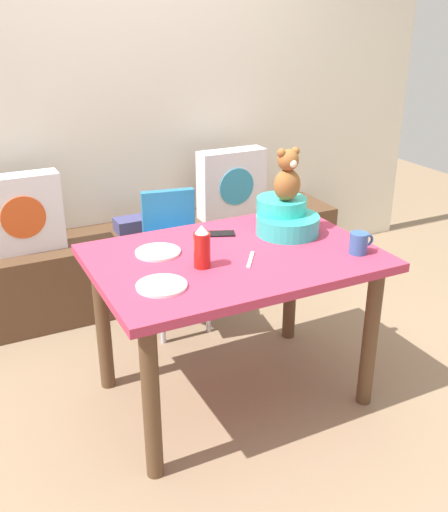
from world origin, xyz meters
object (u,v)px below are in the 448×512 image
pillow_floral_left (21,214)px  teddy_bear (287,176)px  dinner_plate_near (162,286)px  dinner_plate_far (158,252)px  dining_table (234,276)px  cell_phone (219,234)px  infant_seat_teal (286,218)px  coffee_mug (359,243)px  ketchup_bottle (202,247)px  book_stack (132,225)px  highchair (174,243)px  pillow_floral_right (232,184)px

pillow_floral_left → teddy_bear: teddy_bear is taller
dinner_plate_near → dinner_plate_far: same height
dining_table → cell_phone: cell_phone is taller
infant_seat_teal → coffee_mug: size_ratio=2.75×
coffee_mug → dinner_plate_near: coffee_mug is taller
pillow_floral_left → dinner_plate_near: 1.36m
dinner_plate_near → coffee_mug: bearing=-4.5°
dinner_plate_near → dinner_plate_far: (0.10, 0.32, 0.00)m
pillow_floral_left → dining_table: pillow_floral_left is taller
ketchup_bottle → dinner_plate_near: 0.26m
book_stack → ketchup_bottle: (-0.09, -1.24, 0.32)m
book_stack → ketchup_bottle: 1.28m
highchair → cell_phone: size_ratio=5.49×
pillow_floral_right → infant_seat_teal: bearing=-103.2°
pillow_floral_right → infant_seat_teal: (-0.24, -1.03, 0.13)m
dinner_plate_far → book_stack: bearing=78.8°
pillow_floral_left → cell_phone: size_ratio=3.06×
pillow_floral_left → infant_seat_teal: size_ratio=1.33×
pillow_floral_left → ketchup_bottle: ketchup_bottle is taller
book_stack → infant_seat_teal: infant_seat_teal is taller
book_stack → dining_table: dining_table is taller
pillow_floral_right → cell_phone: pillow_floral_right is taller
dining_table → coffee_mug: coffee_mug is taller
pillow_floral_left → book_stack: (0.63, 0.02, -0.18)m
cell_phone → book_stack: bearing=30.9°
coffee_mug → dinner_plate_near: (-0.90, 0.07, -0.04)m
pillow_floral_left → pillow_floral_right: 1.31m
pillow_floral_right → coffee_mug: pillow_floral_right is taller
highchair → infant_seat_teal: 0.76m
ketchup_bottle → dinner_plate_near: size_ratio=0.92×
teddy_bear → dinner_plate_near: size_ratio=1.25×
teddy_bear → ketchup_bottle: size_ratio=1.35×
book_stack → dining_table: size_ratio=0.16×
dinner_plate_near → dinner_plate_far: bearing=71.9°
pillow_floral_right → highchair: pillow_floral_right is taller
ketchup_bottle → pillow_floral_right: bearing=57.9°
highchair → teddy_bear: (0.34, -0.61, 0.50)m
dining_table → teddy_bear: bearing=20.2°
highchair → teddy_bear: 0.86m
infant_seat_teal → coffee_mug: bearing=-67.5°
book_stack → dinner_plate_near: 1.40m
book_stack → teddy_bear: 1.25m
dining_table → dinner_plate_near: bearing=-157.4°
pillow_floral_right → cell_phone: size_ratio=3.06×
infant_seat_teal → dinner_plate_far: (-0.64, 0.03, -0.07)m
infant_seat_teal → teddy_bear: bearing=-90.0°
coffee_mug → pillow_floral_right: bearing=86.3°
infant_seat_teal → ketchup_bottle: (-0.52, -0.19, 0.02)m
pillow_floral_right → dining_table: (-0.58, -1.15, -0.05)m
pillow_floral_left → coffee_mug: pillow_floral_left is taller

